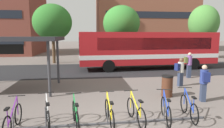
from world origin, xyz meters
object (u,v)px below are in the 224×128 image
Objects in this scene: parked_bicycle_yellow_4 at (109,113)px; parked_bicycle_yellow_5 at (136,112)px; parked_bicycle_blue_6 at (166,110)px; parked_bicycle_purple_1 at (13,120)px; parked_bicycle_white_2 at (48,115)px; parked_bicycle_blue_7 at (189,108)px; parked_bicycle_green_3 at (76,116)px; commuter_navy_pack_1 at (180,70)px; trash_bin at (167,86)px; city_bus at (147,49)px; street_tree_0 at (121,23)px; street_tree_1 at (53,22)px; street_tree_2 at (204,23)px; commuter_navy_pack_3 at (204,81)px; commuter_olive_pack_0 at (189,63)px.

parked_bicycle_yellow_4 is 1.00× the size of parked_bicycle_yellow_5.
parked_bicycle_purple_1 is at bearing 103.43° from parked_bicycle_blue_6.
parked_bicycle_white_2 is 2.87m from parked_bicycle_yellow_5.
parked_bicycle_yellow_5 is at bearing 102.37° from parked_bicycle_blue_7.
commuter_navy_pack_1 reaches higher than parked_bicycle_green_3.
parked_bicycle_blue_6 is 2.91m from trash_bin.
city_bus is 1.98× the size of street_tree_0.
commuter_navy_pack_1 is at bearing -60.73° from parked_bicycle_purple_1.
parked_bicycle_green_3 is (0.89, -0.16, 0.00)m from parked_bicycle_white_2.
parked_bicycle_blue_6 is 1.04× the size of commuter_navy_pack_1.
street_tree_1 is (-5.18, 15.33, 3.92)m from parked_bicycle_yellow_5.
commuter_navy_pack_1 is at bearing 49.78° from trash_bin.
street_tree_2 is at bearing -45.78° from parked_bicycle_purple_1.
city_bus is 1.81× the size of street_tree_2.
city_bus is 7.40× the size of commuter_navy_pack_3.
street_tree_1 is (-10.54, 8.77, 3.28)m from commuter_olive_pack_0.
street_tree_1 is (-1.34, 15.50, 3.92)m from parked_bicycle_purple_1.
parked_bicycle_blue_6 is 7.90m from commuter_olive_pack_0.
parked_bicycle_yellow_4 is at bearing 101.93° from parked_bicycle_blue_7.
parked_bicycle_yellow_4 is 0.28× the size of street_tree_0.
parked_bicycle_purple_1 is 8.85m from commuter_navy_pack_1.
commuter_navy_pack_3 is at bearing -42.63° from parked_bicycle_blue_6.
parked_bicycle_purple_1 is 1.67× the size of trash_bin.
commuter_navy_pack_1 reaches higher than parked_bicycle_white_2.
parked_bicycle_blue_6 is at bearing 137.91° from commuter_navy_pack_3.
commuter_navy_pack_1 is (7.54, 4.61, 0.55)m from parked_bicycle_purple_1.
commuter_navy_pack_1 is at bearing 87.33° from city_bus.
commuter_navy_pack_3 reaches higher than commuter_navy_pack_1.
parked_bicycle_white_2 and parked_bicycle_yellow_4 have the same top height.
commuter_navy_pack_3 is (7.33, 1.92, 0.56)m from parked_bicycle_purple_1.
street_tree_2 is (13.81, 17.47, 4.15)m from parked_bicycle_yellow_4.
city_bus is 6.28m from commuter_navy_pack_1.
street_tree_1 is (-6.22, 15.35, 3.92)m from parked_bicycle_blue_6.
parked_bicycle_white_2 is at bearing -81.38° from street_tree_1.
street_tree_1 is (-2.31, 15.26, 3.92)m from parked_bicycle_white_2.
street_tree_0 is (2.96, 15.14, 3.86)m from parked_bicycle_yellow_4.
street_tree_0 reaches higher than commuter_navy_pack_3.
parked_bicycle_yellow_4 is at bearing -89.60° from parked_bicycle_purple_1.
parked_bicycle_yellow_4 is 0.26× the size of street_tree_2.
parked_bicycle_blue_6 is at bearing -98.21° from parked_bicycle_yellow_5.
parked_bicycle_white_2 is at bearing 100.32° from parked_bicycle_blue_6.
parked_bicycle_blue_6 is 0.27× the size of street_tree_1.
trash_bin reaches higher than parked_bicycle_yellow_4.
parked_bicycle_yellow_4 is (1.08, 0.05, 0.00)m from parked_bicycle_green_3.
parked_bicycle_blue_7 is 1.66× the size of trash_bin.
trash_bin reaches higher than parked_bicycle_purple_1.
commuter_navy_pack_1 reaches higher than parked_bicycle_blue_6.
parked_bicycle_green_3 is at bearing -157.33° from commuter_navy_pack_1.
city_bus reaches higher than commuter_olive_pack_0.
parked_bicycle_purple_1 is at bearing 89.69° from parked_bicycle_white_2.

